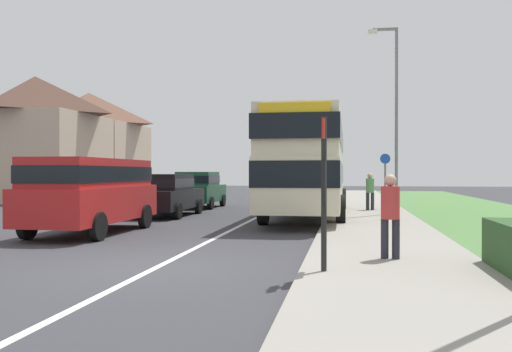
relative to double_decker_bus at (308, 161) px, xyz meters
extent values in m
plane|color=#38383D|center=(-1.92, -11.57, -2.14)|extent=(120.00, 120.00, 0.00)
cube|color=silver|center=(-1.92, -3.57, -2.14)|extent=(0.14, 60.00, 0.01)
cube|color=gray|center=(2.28, -5.57, -2.08)|extent=(3.20, 68.00, 0.12)
cube|color=beige|center=(0.00, 0.00, -0.82)|extent=(2.50, 11.50, 1.65)
cube|color=beige|center=(0.00, 0.00, 0.78)|extent=(2.45, 11.27, 1.55)
cube|color=black|center=(0.00, 0.00, -0.49)|extent=(2.52, 11.56, 0.76)
cube|color=black|center=(0.00, 0.00, 0.86)|extent=(2.52, 11.56, 0.72)
cube|color=gold|center=(0.00, -5.69, 1.28)|extent=(2.00, 0.08, 0.44)
cylinder|color=black|center=(-1.25, 3.57, -1.64)|extent=(0.30, 1.00, 1.00)
cylinder|color=black|center=(1.25, 3.57, -1.64)|extent=(0.30, 1.00, 1.00)
cylinder|color=black|center=(-1.25, -3.16, -1.64)|extent=(0.30, 1.00, 1.00)
cylinder|color=black|center=(1.25, -3.16, -1.64)|extent=(0.30, 1.00, 1.00)
cube|color=#B21E1E|center=(-5.60, -6.48, -1.31)|extent=(1.95, 5.19, 0.95)
cube|color=#B21E1E|center=(-5.60, -6.48, -0.45)|extent=(1.72, 4.78, 0.77)
cube|color=black|center=(-5.60, -6.48, -0.49)|extent=(1.75, 4.83, 0.43)
cylinder|color=black|center=(-6.56, -4.87, -1.78)|extent=(0.20, 0.72, 0.72)
cylinder|color=black|center=(-4.65, -4.87, -1.78)|extent=(0.20, 0.72, 0.72)
cylinder|color=black|center=(-6.56, -8.09, -1.78)|extent=(0.20, 0.72, 0.72)
cylinder|color=black|center=(-4.65, -8.09, -1.78)|extent=(0.20, 0.72, 0.72)
cube|color=black|center=(-5.49, -0.27, -1.48)|extent=(1.80, 4.56, 0.74)
cube|color=black|center=(-5.49, -0.50, -0.81)|extent=(1.59, 2.51, 0.60)
cube|color=black|center=(-5.49, -0.50, -0.84)|extent=(1.62, 2.53, 0.34)
cylinder|color=black|center=(-6.38, 1.14, -1.84)|extent=(0.20, 0.60, 0.60)
cylinder|color=black|center=(-4.61, 1.14, -1.84)|extent=(0.20, 0.60, 0.60)
cylinder|color=black|center=(-6.38, -1.69, -1.84)|extent=(0.20, 0.60, 0.60)
cylinder|color=black|center=(-4.61, -1.69, -1.84)|extent=(0.20, 0.60, 0.60)
cube|color=#19472D|center=(-5.62, 4.90, -1.45)|extent=(1.82, 4.00, 0.79)
cube|color=#19472D|center=(-5.62, 4.70, -0.74)|extent=(1.60, 2.20, 0.64)
cube|color=black|center=(-5.62, 4.70, -0.77)|extent=(1.64, 2.22, 0.36)
cylinder|color=black|center=(-6.51, 6.14, -1.84)|extent=(0.20, 0.60, 0.60)
cylinder|color=black|center=(-4.72, 6.14, -1.84)|extent=(0.20, 0.60, 0.60)
cylinder|color=black|center=(-6.51, 3.66, -1.84)|extent=(0.20, 0.60, 0.60)
cylinder|color=black|center=(-4.72, 3.66, -1.84)|extent=(0.20, 0.60, 0.60)
cylinder|color=#23232D|center=(2.13, -10.57, -1.72)|extent=(0.14, 0.14, 0.85)
cylinder|color=#23232D|center=(2.33, -10.57, -1.72)|extent=(0.14, 0.14, 0.85)
cylinder|color=#BF3333|center=(2.23, -10.57, -0.99)|extent=(0.34, 0.34, 0.60)
sphere|color=tan|center=(2.23, -10.57, -0.58)|extent=(0.22, 0.22, 0.22)
cylinder|color=#23232D|center=(2.30, 2.77, -1.72)|extent=(0.14, 0.14, 0.85)
cylinder|color=#23232D|center=(2.50, 2.77, -1.72)|extent=(0.14, 0.14, 0.85)
cylinder|color=#518C56|center=(2.40, 2.77, -0.99)|extent=(0.34, 0.34, 0.60)
sphere|color=tan|center=(2.40, 2.77, -0.58)|extent=(0.22, 0.22, 0.22)
cylinder|color=black|center=(1.08, -12.03, -0.84)|extent=(0.09, 0.09, 2.60)
cube|color=red|center=(1.08, -12.03, 0.26)|extent=(0.04, 0.44, 0.32)
cube|color=black|center=(1.08, -12.01, -0.59)|extent=(0.06, 0.52, 0.68)
cylinder|color=slate|center=(3.09, 3.73, -1.09)|extent=(0.08, 0.08, 2.10)
cylinder|color=blue|center=(3.09, 3.73, 0.16)|extent=(0.44, 0.03, 0.44)
cylinder|color=slate|center=(3.32, 0.87, 1.49)|extent=(0.12, 0.12, 7.26)
cube|color=slate|center=(2.87, 0.87, 5.07)|extent=(0.90, 0.10, 0.10)
cube|color=silver|center=(2.42, 0.87, 5.00)|extent=(0.36, 0.20, 0.14)
cube|color=#C1A88E|center=(-16.86, 9.29, 0.42)|extent=(6.89, 6.79, 5.13)
pyramid|color=#4C3328|center=(-16.86, 9.29, 4.13)|extent=(6.89, 6.79, 2.29)
cube|color=#C1A88E|center=(-16.86, 16.22, 0.42)|extent=(6.89, 6.79, 5.13)
pyramid|color=brown|center=(-16.86, 16.22, 4.13)|extent=(6.89, 6.79, 2.29)
camera|label=1|loc=(1.45, -20.93, -0.44)|focal=38.77mm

